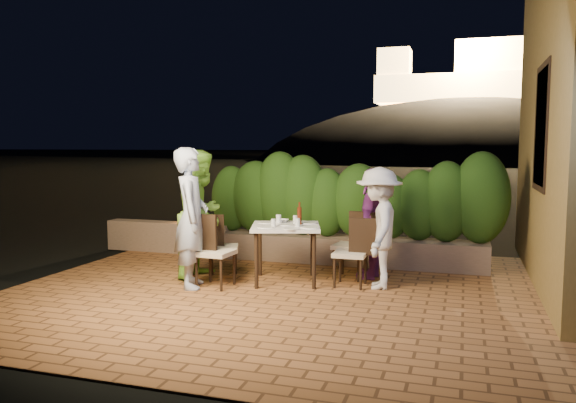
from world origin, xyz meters
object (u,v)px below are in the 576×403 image
at_px(chair_right_back, 351,245).
at_px(diner_blue, 191,218).
at_px(chair_right_front, 350,252).
at_px(diner_white, 379,228).
at_px(dining_table, 286,254).
at_px(bowl, 283,221).
at_px(parapet_lamp, 182,219).
at_px(beer_bottle, 299,213).
at_px(diner_green, 202,214).
at_px(diner_purple, 372,223).
at_px(chair_left_back, 223,246).
at_px(chair_left_front, 215,251).

xyz_separation_m(chair_right_back, diner_blue, (-1.82, -1.06, 0.42)).
bearing_deg(diner_blue, chair_right_front, -93.74).
bearing_deg(diner_white, dining_table, -93.50).
relative_size(dining_table, bowl, 5.52).
height_order(chair_right_back, parapet_lamp, chair_right_back).
xyz_separation_m(beer_bottle, diner_green, (-1.33, -0.15, -0.04)).
height_order(diner_purple, parapet_lamp, diner_purple).
distance_m(chair_right_front, diner_blue, 2.05).
bearing_deg(diner_purple, diner_blue, -54.77).
relative_size(bowl, diner_blue, 0.09).
bearing_deg(chair_left_back, diner_green, 164.75).
xyz_separation_m(chair_right_front, parapet_lamp, (-3.12, 1.38, 0.13)).
bearing_deg(diner_purple, chair_left_front, -53.11).
height_order(chair_left_back, diner_purple, diner_purple).
bearing_deg(parapet_lamp, chair_left_back, -45.84).
xyz_separation_m(chair_left_back, diner_green, (-0.29, -0.03, 0.43)).
relative_size(bowl, diner_green, 0.09).
bearing_deg(diner_green, chair_right_front, -84.34).
bearing_deg(chair_left_front, parapet_lamp, 132.23).
relative_size(dining_table, parapet_lamp, 6.20).
bearing_deg(chair_left_front, diner_purple, 35.14).
distance_m(dining_table, chair_left_front, 0.93).
distance_m(beer_bottle, chair_left_back, 1.15).
height_order(bowl, chair_right_back, chair_right_back).
bearing_deg(diner_blue, diner_white, -95.66).
bearing_deg(bowl, diner_white, -8.70).
relative_size(bowl, chair_left_front, 0.17).
bearing_deg(diner_green, diner_purple, -70.95).
relative_size(chair_right_back, diner_green, 0.53).
bearing_deg(diner_white, diner_blue, -80.34).
bearing_deg(chair_right_back, beer_bottle, 37.76).
bearing_deg(beer_bottle, chair_left_back, -173.12).
bearing_deg(diner_white, bowl, -105.43).
bearing_deg(chair_right_back, chair_left_front, 40.25).
bearing_deg(diner_green, diner_white, -83.85).
distance_m(beer_bottle, diner_purple, 1.01).
distance_m(bowl, chair_left_back, 0.88).
bearing_deg(diner_purple, diner_white, 23.96).
height_order(bowl, diner_white, diner_white).
distance_m(dining_table, diner_purple, 1.24).
height_order(beer_bottle, chair_right_front, beer_bottle).
height_order(dining_table, chair_right_front, chair_right_front).
bearing_deg(chair_left_front, chair_right_front, 22.71).
bearing_deg(diner_green, beer_bottle, -79.85).
bearing_deg(beer_bottle, chair_right_front, -6.58).
relative_size(beer_bottle, parapet_lamp, 2.12).
distance_m(beer_bottle, chair_right_back, 0.83).
distance_m(beer_bottle, diner_white, 1.06).
height_order(chair_left_back, chair_right_back, chair_right_back).
bearing_deg(diner_green, parapet_lamp, 40.53).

